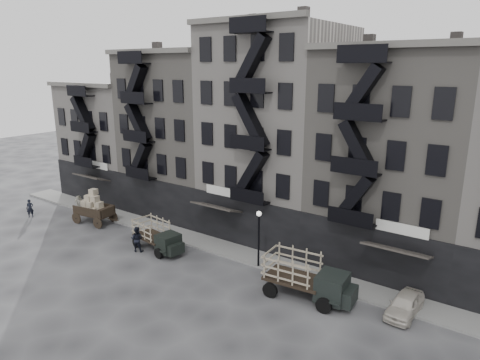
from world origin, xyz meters
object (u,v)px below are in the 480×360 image
Objects in this scene: wagon at (93,204)px; stake_truck_west at (157,234)px; horse at (78,202)px; car_east at (405,304)px; pedestrian_mid at (137,239)px; stake_truck_east at (307,274)px; pedestrian_west at (30,208)px.

wagon is 0.80× the size of stake_truck_west.
horse is at bearing 157.02° from wagon.
car_east is (27.47, 1.17, -1.16)m from wagon.
stake_truck_west is (9.20, -0.86, -0.44)m from wagon.
pedestrian_mid is (-1.11, -1.09, -0.34)m from stake_truck_west.
wagon reaches higher than horse.
pedestrian_west is (-28.16, -2.09, -0.73)m from stake_truck_east.
stake_truck_east is (12.78, 0.31, 0.26)m from stake_truck_west.
stake_truck_west reaches higher than car_east.
pedestrian_west is (-6.18, -2.64, -0.90)m from wagon.
wagon is 27.52m from car_east.
car_east is (5.50, 1.72, -0.98)m from stake_truck_east.
horse is 4.29m from pedestrian_west.
stake_truck_west is at bearing -161.46° from pedestrian_mid.
pedestrian_mid is at bearing -168.00° from car_east.
pedestrian_west is 0.87× the size of pedestrian_mid.
pedestrian_west is at bearing -170.68° from car_east.
stake_truck_east is 28.25m from pedestrian_west.
stake_truck_east reaches higher than stake_truck_west.
stake_truck_west is at bearing -12.96° from wagon.
pedestrian_mid is (8.09, -1.95, -0.78)m from wagon.
stake_truck_west is 2.77× the size of pedestrian_west.
stake_truck_west is at bearing -46.98° from pedestrian_west.
stake_truck_west reaches higher than horse.
stake_truck_west is 15.49m from pedestrian_west.
stake_truck_east is 2.87× the size of pedestrian_mid.
wagon is at bearing -39.47° from pedestrian_mid.
horse is 0.38× the size of stake_truck_east.
stake_truck_east is at bearing -49.34° from pedestrian_west.
wagon is at bearing -30.43° from pedestrian_west.
wagon reaches higher than stake_truck_west.
pedestrian_mid is (12.27, -3.10, 0.09)m from horse.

